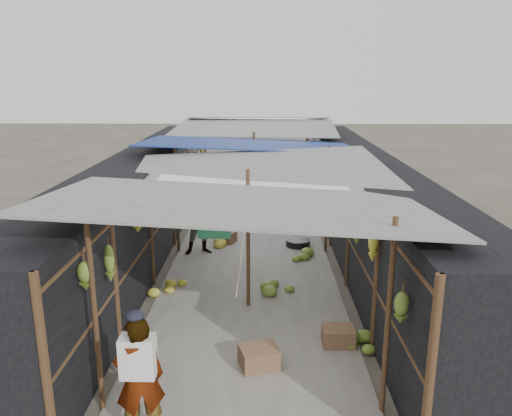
{
  "coord_description": "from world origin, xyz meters",
  "views": [
    {
      "loc": [
        0.26,
        -5.55,
        4.17
      ],
      "look_at": [
        0.11,
        5.46,
        1.25
      ],
      "focal_mm": 35.0,
      "sensor_mm": 36.0,
      "label": 1
    }
  ],
  "objects_px": {
    "crate_near": "(259,358)",
    "shopper_blue": "(201,220)",
    "vendor_seated": "(290,201)",
    "black_basin": "(298,243)",
    "vendor_elderly": "(139,378)"
  },
  "relations": [
    {
      "from": "vendor_seated",
      "to": "vendor_elderly",
      "type": "bearing_deg",
      "value": -12.03
    },
    {
      "from": "black_basin",
      "to": "shopper_blue",
      "type": "xyz_separation_m",
      "value": [
        -2.35,
        -0.57,
        0.76
      ]
    },
    {
      "from": "black_basin",
      "to": "shopper_blue",
      "type": "height_order",
      "value": "shopper_blue"
    },
    {
      "from": "black_basin",
      "to": "vendor_seated",
      "type": "distance_m",
      "value": 2.96
    },
    {
      "from": "vendor_elderly",
      "to": "vendor_seated",
      "type": "bearing_deg",
      "value": -120.28
    },
    {
      "from": "crate_near",
      "to": "vendor_seated",
      "type": "distance_m",
      "value": 8.42
    },
    {
      "from": "shopper_blue",
      "to": "crate_near",
      "type": "bearing_deg",
      "value": -86.37
    },
    {
      "from": "crate_near",
      "to": "shopper_blue",
      "type": "height_order",
      "value": "shopper_blue"
    },
    {
      "from": "black_basin",
      "to": "vendor_elderly",
      "type": "distance_m",
      "value": 7.3
    },
    {
      "from": "black_basin",
      "to": "vendor_elderly",
      "type": "xyz_separation_m",
      "value": [
        -2.32,
        -6.89,
        0.69
      ]
    },
    {
      "from": "vendor_elderly",
      "to": "shopper_blue",
      "type": "height_order",
      "value": "shopper_blue"
    },
    {
      "from": "crate_near",
      "to": "vendor_seated",
      "type": "xyz_separation_m",
      "value": [
        0.9,
        8.37,
        0.28
      ]
    },
    {
      "from": "black_basin",
      "to": "vendor_elderly",
      "type": "relative_size",
      "value": 0.39
    },
    {
      "from": "vendor_elderly",
      "to": "crate_near",
      "type": "bearing_deg",
      "value": -150.51
    },
    {
      "from": "vendor_elderly",
      "to": "shopper_blue",
      "type": "bearing_deg",
      "value": -106.89
    }
  ]
}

